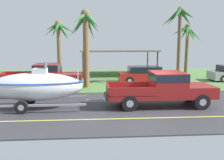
% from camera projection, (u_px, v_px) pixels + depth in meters
% --- Properties ---
extents(ground, '(36.00, 22.00, 0.11)m').
position_uv_depth(ground, '(126.00, 83.00, 22.12)').
color(ground, '#38383D').
extents(pickup_truck_towing, '(5.86, 2.07, 1.84)m').
position_uv_depth(pickup_truck_towing, '(167.00, 87.00, 14.13)').
color(pickup_truck_towing, maroon).
rests_on(pickup_truck_towing, ground).
extents(boat_on_trailer, '(6.18, 2.16, 2.41)m').
position_uv_depth(boat_on_trailer, '(35.00, 86.00, 13.58)').
color(boat_on_trailer, gray).
rests_on(boat_on_trailer, ground).
extents(parked_pickup_background, '(5.97, 2.02, 1.81)m').
position_uv_depth(parked_pickup_background, '(47.00, 75.00, 19.07)').
color(parked_pickup_background, maroon).
rests_on(parked_pickup_background, ground).
extents(parked_sedan_far, '(4.57, 1.85, 1.38)m').
position_uv_depth(parked_sedan_far, '(146.00, 75.00, 21.76)').
color(parked_sedan_far, '#B21E19').
rests_on(parked_sedan_far, ground).
extents(carport_awning, '(7.28, 4.77, 2.57)m').
position_uv_depth(carport_awning, '(118.00, 51.00, 26.02)').
color(carport_awning, '#4C4238').
rests_on(carport_awning, ground).
extents(palm_tree_near_left, '(2.62, 3.39, 5.10)m').
position_uv_depth(palm_tree_near_left, '(187.00, 36.00, 26.58)').
color(palm_tree_near_left, brown).
rests_on(palm_tree_near_left, ground).
extents(palm_tree_near_right, '(2.39, 2.83, 5.69)m').
position_uv_depth(palm_tree_near_right, '(86.00, 32.00, 19.09)').
color(palm_tree_near_right, brown).
rests_on(palm_tree_near_right, ground).
extents(palm_tree_mid, '(3.21, 3.35, 5.49)m').
position_uv_depth(palm_tree_mid, '(59.00, 35.00, 27.18)').
color(palm_tree_mid, brown).
rests_on(palm_tree_mid, ground).
extents(palm_tree_far_left, '(2.60, 3.01, 6.05)m').
position_uv_depth(palm_tree_far_left, '(180.00, 25.00, 20.63)').
color(palm_tree_far_left, brown).
rests_on(palm_tree_far_left, ground).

